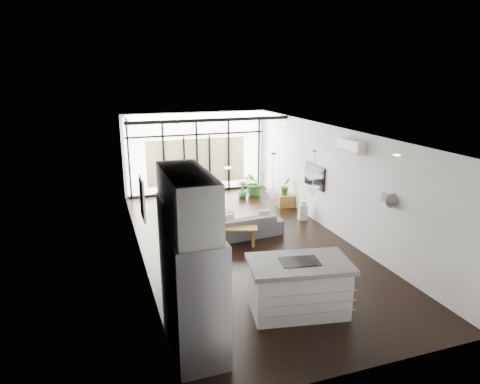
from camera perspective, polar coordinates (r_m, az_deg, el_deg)
floor at (r=10.79m, az=0.52°, el=-6.81°), size 5.00×10.00×0.00m
ceiling at (r=10.04m, az=0.56°, el=8.09°), size 5.00×10.00×0.00m
wall_left at (r=9.81m, az=-13.36°, el=-0.92°), size 0.02×10.00×2.80m
wall_right at (r=11.38m, az=12.50°, el=1.46°), size 0.02×10.00×2.80m
wall_back at (r=15.01m, az=-5.87°, el=5.23°), size 5.00×0.02×2.80m
wall_front at (r=6.16m, az=16.61°, el=-11.59°), size 5.00×0.02×2.80m
glazing at (r=14.89m, az=-5.76°, el=5.15°), size 5.00×0.20×2.80m
skylight at (r=13.85m, az=-5.06°, el=10.09°), size 4.70×1.90×0.06m
neighbour_building at (r=15.02m, az=-5.79°, el=4.08°), size 3.50×0.02×1.60m
island at (r=7.81m, az=7.83°, el=-12.41°), size 1.93×1.35×0.97m
cooktop at (r=7.59m, az=7.97°, el=-9.15°), size 0.74×0.56×0.01m
fridge at (r=6.42m, az=-5.65°, el=-14.16°), size 0.75×0.93×1.93m
appliance_column at (r=7.01m, az=-7.82°, el=-9.70°), size 0.60×0.63×2.32m
upper_cabinets at (r=6.27m, az=-7.05°, el=-1.12°), size 0.62×1.75×0.86m
pendant_left at (r=7.64m, az=4.36°, el=-0.48°), size 0.26×0.26×0.18m
pendant_right at (r=7.98m, az=9.65°, el=0.05°), size 0.26×0.26×0.18m
sofa at (r=11.11m, az=0.63°, el=-4.00°), size 1.98×0.70×0.76m
console_bench at (r=10.59m, az=-1.55°, el=-5.92°), size 1.46×0.80×0.46m
pouf at (r=12.08m, az=-1.99°, el=-3.23°), size 0.65×0.65×0.41m
crate at (r=13.65m, az=6.04°, el=-1.12°), size 0.55×0.55×0.37m
plant_tall at (r=14.69m, az=1.95°, el=0.91°), size 1.11×1.16×0.72m
plant_med at (r=14.41m, az=0.33°, el=-0.19°), size 0.54×0.67×0.33m
plant_crate at (r=13.56m, az=6.08°, el=0.15°), size 0.40×0.62×0.26m
milk_can at (r=12.48m, az=8.40°, el=-2.38°), size 0.30×0.30×0.57m
bistro_set at (r=14.56m, az=-6.92°, el=0.71°), size 1.64×0.90×0.74m
tv at (r=12.22m, az=9.90°, el=2.12°), size 0.05×1.10×0.65m
ac_unit at (r=10.44m, az=14.55°, el=5.94°), size 0.22×0.90×0.30m
framed_art at (r=9.29m, az=-12.91°, el=-0.87°), size 0.04×0.70×0.90m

